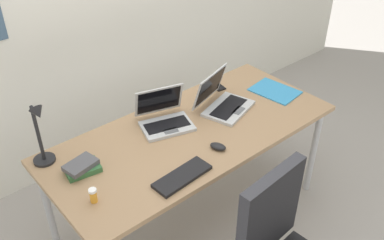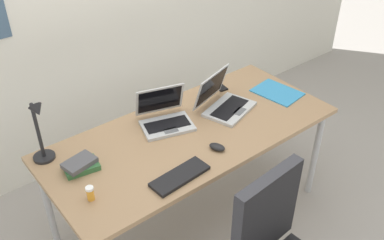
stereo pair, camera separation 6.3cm
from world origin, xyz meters
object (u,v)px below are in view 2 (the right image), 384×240
(laptop_back_right, at_px, (165,118))
(paper_folder_near_mouse, at_px, (277,92))
(laptop_front_left, at_px, (224,102))
(external_keyboard, at_px, (180,176))
(computer_mouse, at_px, (217,147))
(pill_bottle, at_px, (90,193))
(cell_phone, at_px, (219,86))
(book_stack, at_px, (81,165))
(desk_lamp, at_px, (40,132))

(laptop_back_right, xyz_separation_m, paper_folder_near_mouse, (0.82, -0.18, -0.04))
(laptop_front_left, bearing_deg, laptop_back_right, 166.40)
(laptop_back_right, bearing_deg, laptop_front_left, -13.60)
(external_keyboard, distance_m, paper_folder_near_mouse, 1.08)
(laptop_back_right, relative_size, computer_mouse, 3.87)
(laptop_front_left, distance_m, computer_mouse, 0.44)
(external_keyboard, xyz_separation_m, paper_folder_near_mouse, (1.05, 0.27, -0.01))
(laptop_front_left, distance_m, external_keyboard, 0.72)
(laptop_front_left, xyz_separation_m, pill_bottle, (-1.07, -0.21, -0.01))
(cell_phone, bearing_deg, laptop_front_left, -117.17)
(computer_mouse, relative_size, book_stack, 0.49)
(pill_bottle, height_order, book_stack, pill_bottle)
(paper_folder_near_mouse, bearing_deg, laptop_back_right, 167.67)
(desk_lamp, height_order, laptop_back_right, desk_lamp)
(external_keyboard, relative_size, pill_bottle, 4.18)
(desk_lamp, distance_m, pill_bottle, 0.45)
(laptop_back_right, distance_m, computer_mouse, 0.40)
(computer_mouse, bearing_deg, paper_folder_near_mouse, -5.31)
(external_keyboard, xyz_separation_m, book_stack, (-0.37, 0.38, 0.02))
(cell_phone, bearing_deg, pill_bottle, -152.12)
(computer_mouse, xyz_separation_m, cell_phone, (0.48, 0.52, -0.01))
(paper_folder_near_mouse, bearing_deg, cell_phone, 129.81)
(pill_bottle, xyz_separation_m, paper_folder_near_mouse, (1.49, 0.12, -0.04))
(computer_mouse, relative_size, paper_folder_near_mouse, 0.31)
(external_keyboard, relative_size, paper_folder_near_mouse, 1.06)
(external_keyboard, bearing_deg, cell_phone, 32.55)
(cell_phone, xyz_separation_m, book_stack, (-1.16, -0.20, 0.02))
(laptop_front_left, xyz_separation_m, book_stack, (-1.00, 0.03, -0.02))
(desk_lamp, distance_m, laptop_back_right, 0.74)
(laptop_front_left, height_order, computer_mouse, laptop_front_left)
(external_keyboard, bearing_deg, computer_mouse, 6.81)
(book_stack, distance_m, paper_folder_near_mouse, 1.43)
(book_stack, bearing_deg, paper_folder_near_mouse, -4.52)
(desk_lamp, relative_size, computer_mouse, 4.17)
(desk_lamp, relative_size, pill_bottle, 5.07)
(desk_lamp, height_order, computer_mouse, desk_lamp)
(laptop_front_left, bearing_deg, desk_lamp, 169.45)
(book_stack, bearing_deg, computer_mouse, -25.59)
(cell_phone, bearing_deg, desk_lamp, -170.75)
(cell_phone, bearing_deg, external_keyboard, -135.25)
(desk_lamp, xyz_separation_m, computer_mouse, (0.80, -0.50, -0.18))
(laptop_front_left, height_order, pill_bottle, laptop_front_left)
(laptop_front_left, xyz_separation_m, cell_phone, (0.16, 0.23, -0.04))
(cell_phone, xyz_separation_m, paper_folder_near_mouse, (0.26, -0.31, -0.00))
(laptop_front_left, distance_m, pill_bottle, 1.09)
(desk_lamp, relative_size, laptop_front_left, 1.00)
(cell_phone, distance_m, pill_bottle, 1.30)
(desk_lamp, xyz_separation_m, paper_folder_near_mouse, (1.54, -0.29, -0.19))
(external_keyboard, bearing_deg, laptop_front_left, 25.63)
(laptop_front_left, height_order, paper_folder_near_mouse, laptop_front_left)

